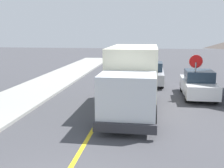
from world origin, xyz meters
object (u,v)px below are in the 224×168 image
object	(u,v)px
parked_van_across	(198,84)
stop_sign	(195,68)
box_truck	(133,76)
parked_car_near	(151,74)
parked_car_mid	(146,63)

from	to	relation	value
parked_van_across	stop_sign	bearing A→B (deg)	-118.48
box_truck	stop_sign	distance (m)	4.48
box_truck	parked_van_across	size ratio (longest dim) A/B	1.63
parked_van_across	parked_car_near	bearing A→B (deg)	126.48
parked_van_across	box_truck	bearing A→B (deg)	-138.46
box_truck	parked_car_near	world-z (taller)	box_truck
parked_car_near	parked_car_mid	size ratio (longest dim) A/B	1.00
stop_sign	box_truck	bearing A→B (deg)	-141.26
parked_car_near	parked_van_across	world-z (taller)	same
parked_van_across	stop_sign	distance (m)	1.24
box_truck	stop_sign	xyz separation A→B (m)	(3.50, 2.81, 0.09)
parked_car_mid	stop_sign	distance (m)	12.12
parked_car_mid	box_truck	bearing A→B (deg)	-91.63
parked_car_near	stop_sign	world-z (taller)	stop_sign
parked_car_near	stop_sign	size ratio (longest dim) A/B	1.67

